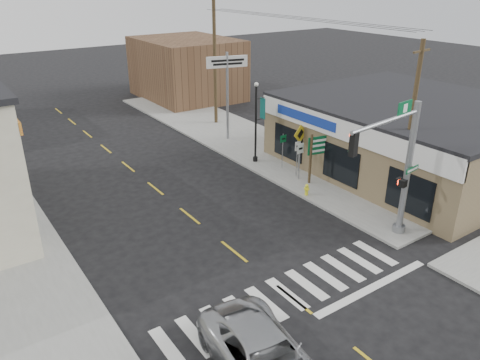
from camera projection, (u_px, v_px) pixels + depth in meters
ground at (294, 299)px, 17.48m from camera, size 140.00×140.00×0.00m
sidewalk_right at (270, 151)px, 31.93m from camera, size 6.00×38.00×0.13m
center_line at (190, 216)px, 23.50m from camera, size 0.12×56.00×0.01m
crosswalk at (287, 294)px, 17.78m from camera, size 11.00×2.20×0.01m
thrift_store at (411, 136)px, 28.73m from camera, size 12.00×14.00×4.00m
bldg_distant_right at (187, 68)px, 45.18m from camera, size 8.00×10.00×5.60m
suv at (265, 359)px, 13.79m from camera, size 3.10×5.57×1.47m
traffic_signal_pole at (399, 159)px, 19.94m from camera, size 5.02×0.38×6.36m
guide_sign at (320, 150)px, 26.50m from camera, size 1.67×0.14×2.92m
fire_hydrant at (307, 189)px, 25.31m from camera, size 0.20×0.20×0.64m
ped_crossing_sign at (300, 140)px, 27.78m from camera, size 1.14×0.08×2.94m
lamp_post at (257, 116)px, 28.91m from camera, size 0.66×0.52×5.08m
dance_center_sign at (227, 74)px, 32.30m from camera, size 2.91×0.18×6.18m
bare_tree at (393, 132)px, 24.69m from camera, size 2.13×2.13×4.26m
shrub_front at (423, 207)px, 23.06m from camera, size 1.29×1.29×0.97m
shrub_back at (312, 163)px, 28.64m from camera, size 1.02×1.02×0.77m
utility_pole_near at (410, 125)px, 22.69m from camera, size 1.45×0.22×8.36m
utility_pole_far at (215, 56)px, 35.84m from camera, size 1.79×0.27×10.29m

